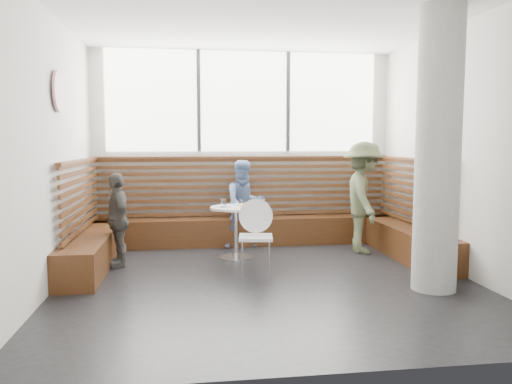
{
  "coord_description": "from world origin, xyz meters",
  "views": [
    {
      "loc": [
        -0.96,
        -5.9,
        1.69
      ],
      "look_at": [
        0.0,
        1.0,
        1.0
      ],
      "focal_mm": 35.0,
      "sensor_mm": 36.0,
      "label": 1
    }
  ],
  "objects": [
    {
      "name": "booth",
      "position": [
        0.0,
        1.77,
        0.41
      ],
      "size": [
        5.0,
        2.5,
        1.44
      ],
      "color": "#3D210F",
      "rests_on": "ground"
    },
    {
      "name": "wall_art",
      "position": [
        -2.46,
        0.4,
        2.3
      ],
      "size": [
        0.03,
        0.5,
        0.5
      ],
      "primitive_type": "cylinder",
      "rotation": [
        0.0,
        1.57,
        0.0
      ],
      "color": "white",
      "rests_on": "room"
    },
    {
      "name": "menu_card",
      "position": [
        -0.18,
        1.08,
        0.77
      ],
      "size": [
        0.23,
        0.2,
        0.0
      ],
      "primitive_type": "cube",
      "rotation": [
        0.0,
        0.0,
        0.42
      ],
      "color": "#A5C64C",
      "rests_on": "cafe_table"
    },
    {
      "name": "adult_man",
      "position": [
        1.72,
        1.39,
        0.85
      ],
      "size": [
        0.82,
        1.2,
        1.71
      ],
      "primitive_type": "imported",
      "rotation": [
        0.0,
        0.0,
        1.4
      ],
      "color": "#525B3C",
      "rests_on": "ground"
    },
    {
      "name": "glass_right",
      "position": [
        -0.02,
        1.26,
        0.82
      ],
      "size": [
        0.07,
        0.07,
        0.11
      ],
      "primitive_type": "cylinder",
      "color": "white",
      "rests_on": "cafe_table"
    },
    {
      "name": "glass_left",
      "position": [
        -0.45,
        1.22,
        0.82
      ],
      "size": [
        0.07,
        0.07,
        0.12
      ],
      "primitive_type": "cylinder",
      "color": "white",
      "rests_on": "cafe_table"
    },
    {
      "name": "cafe_table",
      "position": [
        -0.26,
        1.25,
        0.55
      ],
      "size": [
        0.74,
        0.74,
        0.76
      ],
      "color": "silver",
      "rests_on": "ground"
    },
    {
      "name": "plate_far",
      "position": [
        -0.18,
        1.43,
        0.77
      ],
      "size": [
        0.21,
        0.21,
        0.01
      ],
      "primitive_type": "cylinder",
      "color": "white",
      "rests_on": "cafe_table"
    },
    {
      "name": "room",
      "position": [
        0.0,
        0.0,
        1.6
      ],
      "size": [
        5.0,
        5.0,
        3.2
      ],
      "color": "silver",
      "rests_on": "ground"
    },
    {
      "name": "plate_near",
      "position": [
        -0.41,
        1.3,
        0.77
      ],
      "size": [
        0.2,
        0.2,
        0.01
      ],
      "primitive_type": "cylinder",
      "color": "white",
      "rests_on": "cafe_table"
    },
    {
      "name": "concrete_column",
      "position": [
        1.85,
        -0.6,
        1.6
      ],
      "size": [
        0.5,
        0.5,
        3.2
      ],
      "primitive_type": "cylinder",
      "color": "gray",
      "rests_on": "ground"
    },
    {
      "name": "glass_mid",
      "position": [
        -0.19,
        1.18,
        0.82
      ],
      "size": [
        0.07,
        0.07,
        0.12
      ],
      "primitive_type": "cylinder",
      "color": "white",
      "rests_on": "cafe_table"
    },
    {
      "name": "child_left",
      "position": [
        -1.91,
        1.04,
        0.64
      ],
      "size": [
        0.56,
        0.81,
        1.28
      ],
      "primitive_type": "imported",
      "rotation": [
        0.0,
        0.0,
        -1.2
      ],
      "color": "#4F4D48",
      "rests_on": "ground"
    },
    {
      "name": "child_back",
      "position": [
        -0.05,
        1.99,
        0.71
      ],
      "size": [
        0.79,
        0.67,
        1.41
      ],
      "primitive_type": "imported",
      "rotation": [
        0.0,
        0.0,
        0.23
      ],
      "color": "#647EAE",
      "rests_on": "ground"
    },
    {
      "name": "cafe_chair",
      "position": [
        -0.08,
        0.51,
        0.55
      ],
      "size": [
        0.45,
        0.44,
        0.94
      ],
      "rotation": [
        0.0,
        0.0,
        -0.14
      ],
      "color": "white",
      "rests_on": "ground"
    }
  ]
}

